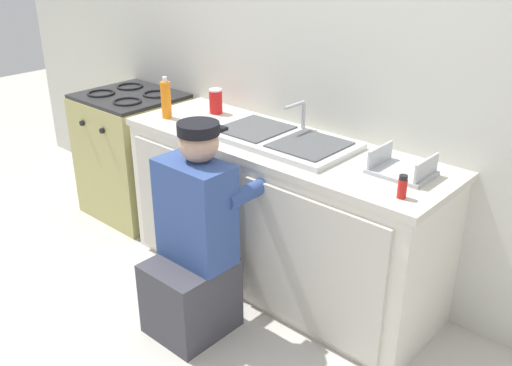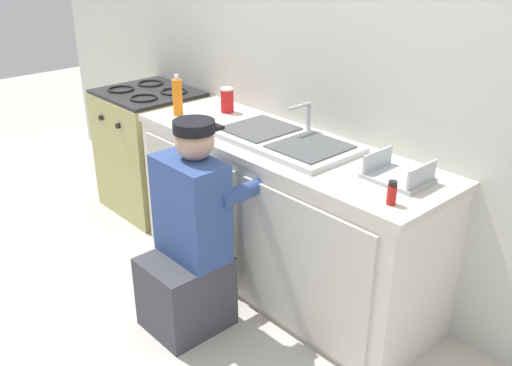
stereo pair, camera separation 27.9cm
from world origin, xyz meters
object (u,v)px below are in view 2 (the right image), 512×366
object	(u,v)px
stove_range	(152,150)
plumber_person	(190,245)
sink_double_basin	(284,140)
soap_bottle_orange	(177,97)
soda_cup_red	(227,100)
spice_bottle_red	(392,193)
dish_rack_tray	(398,175)

from	to	relation	value
stove_range	plumber_person	xyz separation A→B (m)	(1.30, -0.61, 0.02)
sink_double_basin	plumber_person	xyz separation A→B (m)	(-0.04, -0.61, -0.43)
soap_bottle_orange	sink_double_basin	bearing A→B (deg)	9.79
plumber_person	soda_cup_red	size ratio (longest dim) A/B	7.26
stove_range	spice_bottle_red	distance (m)	2.22
sink_double_basin	soda_cup_red	world-z (taller)	sink_double_basin
stove_range	soda_cup_red	world-z (taller)	soda_cup_red
soap_bottle_orange	dish_rack_tray	size ratio (longest dim) A/B	0.89
soap_bottle_orange	dish_rack_tray	distance (m)	1.49
soap_bottle_orange	soda_cup_red	bearing A→B (deg)	59.57
spice_bottle_red	dish_rack_tray	bearing A→B (deg)	118.83
dish_rack_tray	spice_bottle_red	xyz separation A→B (m)	(0.12, -0.23, 0.03)
sink_double_basin	stove_range	world-z (taller)	sink_double_basin
soap_bottle_orange	spice_bottle_red	world-z (taller)	soap_bottle_orange
plumber_person	soda_cup_red	distance (m)	1.06
plumber_person	spice_bottle_red	xyz separation A→B (m)	(0.86, 0.43, 0.46)
sink_double_basin	soap_bottle_orange	world-z (taller)	soap_bottle_orange
sink_double_basin	soap_bottle_orange	bearing A→B (deg)	-170.21
spice_bottle_red	plumber_person	bearing A→B (deg)	-153.45
stove_range	soda_cup_red	size ratio (longest dim) A/B	5.88
dish_rack_tray	spice_bottle_red	distance (m)	0.26
soda_cup_red	soap_bottle_orange	bearing A→B (deg)	-120.43
plumber_person	sink_double_basin	bearing A→B (deg)	86.03
spice_bottle_red	soap_bottle_orange	bearing A→B (deg)	178.23
soap_bottle_orange	spice_bottle_red	distance (m)	1.60
sink_double_basin	stove_range	bearing A→B (deg)	-179.91
stove_range	plumber_person	size ratio (longest dim) A/B	0.81
plumber_person	dish_rack_tray	world-z (taller)	plumber_person
spice_bottle_red	stove_range	bearing A→B (deg)	175.18
stove_range	spice_bottle_red	xyz separation A→B (m)	(2.16, -0.18, 0.48)
spice_bottle_red	sink_double_basin	bearing A→B (deg)	167.31
sink_double_basin	plumber_person	size ratio (longest dim) A/B	0.72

